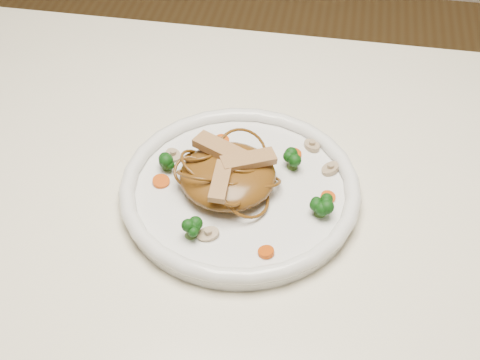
# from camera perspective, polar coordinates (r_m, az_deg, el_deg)

# --- Properties ---
(table) EXTENTS (1.20, 0.80, 0.75)m
(table) POSITION_cam_1_polar(r_m,az_deg,el_deg) (0.86, 0.54, -6.69)
(table) COLOR beige
(table) RESTS_ON ground
(plate) EXTENTS (0.37, 0.37, 0.02)m
(plate) POSITION_cam_1_polar(r_m,az_deg,el_deg) (0.79, 0.00, -1.13)
(plate) COLOR white
(plate) RESTS_ON table
(noodle_mound) EXTENTS (0.13, 0.13, 0.04)m
(noodle_mound) POSITION_cam_1_polar(r_m,az_deg,el_deg) (0.78, -1.10, 0.40)
(noodle_mound) COLOR #5D3511
(noodle_mound) RESTS_ON plate
(chicken_a) EXTENTS (0.07, 0.05, 0.01)m
(chicken_a) POSITION_cam_1_polar(r_m,az_deg,el_deg) (0.76, 0.75, 1.80)
(chicken_a) COLOR tan
(chicken_a) RESTS_ON noodle_mound
(chicken_b) EXTENTS (0.08, 0.05, 0.01)m
(chicken_b) POSITION_cam_1_polar(r_m,az_deg,el_deg) (0.78, -1.63, 2.75)
(chicken_b) COLOR tan
(chicken_b) RESTS_ON noodle_mound
(chicken_c) EXTENTS (0.02, 0.06, 0.01)m
(chicken_c) POSITION_cam_1_polar(r_m,az_deg,el_deg) (0.74, -1.76, -0.10)
(chicken_c) COLOR tan
(chicken_c) RESTS_ON noodle_mound
(broccoli_0) EXTENTS (0.03, 0.03, 0.03)m
(broccoli_0) POSITION_cam_1_polar(r_m,az_deg,el_deg) (0.81, 4.78, 1.92)
(broccoli_0) COLOR #0F420D
(broccoli_0) RESTS_ON plate
(broccoli_1) EXTENTS (0.03, 0.03, 0.03)m
(broccoli_1) POSITION_cam_1_polar(r_m,az_deg,el_deg) (0.81, -6.61, 1.76)
(broccoli_1) COLOR #0F420D
(broccoli_1) RESTS_ON plate
(broccoli_2) EXTENTS (0.03, 0.03, 0.03)m
(broccoli_2) POSITION_cam_1_polar(r_m,az_deg,el_deg) (0.72, -4.52, -4.23)
(broccoli_2) COLOR #0F420D
(broccoli_2) RESTS_ON plate
(broccoli_3) EXTENTS (0.03, 0.03, 0.03)m
(broccoli_3) POSITION_cam_1_polar(r_m,az_deg,el_deg) (0.75, 7.28, -2.26)
(broccoli_3) COLOR #0F420D
(broccoli_3) RESTS_ON plate
(carrot_0) EXTENTS (0.03, 0.03, 0.00)m
(carrot_0) POSITION_cam_1_polar(r_m,az_deg,el_deg) (0.83, 4.79, 2.31)
(carrot_0) COLOR #C24307
(carrot_0) RESTS_ON plate
(carrot_1) EXTENTS (0.03, 0.03, 0.00)m
(carrot_1) POSITION_cam_1_polar(r_m,az_deg,el_deg) (0.80, -7.11, -0.14)
(carrot_1) COLOR #C24307
(carrot_1) RESTS_ON plate
(carrot_2) EXTENTS (0.02, 0.02, 0.00)m
(carrot_2) POSITION_cam_1_polar(r_m,az_deg,el_deg) (0.78, 7.90, -1.55)
(carrot_2) COLOR #C24307
(carrot_2) RESTS_ON plate
(carrot_3) EXTENTS (0.02, 0.02, 0.00)m
(carrot_3) POSITION_cam_1_polar(r_m,az_deg,el_deg) (0.85, -1.62, 3.60)
(carrot_3) COLOR #C24307
(carrot_3) RESTS_ON plate
(carrot_4) EXTENTS (0.02, 0.02, 0.00)m
(carrot_4) POSITION_cam_1_polar(r_m,az_deg,el_deg) (0.72, 2.36, -6.48)
(carrot_4) COLOR #C24307
(carrot_4) RESTS_ON plate
(mushroom_0) EXTENTS (0.03, 0.03, 0.01)m
(mushroom_0) POSITION_cam_1_polar(r_m,az_deg,el_deg) (0.73, -2.87, -4.91)
(mushroom_0) COLOR tan
(mushroom_0) RESTS_ON plate
(mushroom_1) EXTENTS (0.04, 0.04, 0.01)m
(mushroom_1) POSITION_cam_1_polar(r_m,az_deg,el_deg) (0.81, 8.12, 0.99)
(mushroom_1) COLOR tan
(mushroom_1) RESTS_ON plate
(mushroom_2) EXTENTS (0.03, 0.03, 0.01)m
(mushroom_2) POSITION_cam_1_polar(r_m,az_deg,el_deg) (0.83, -6.00, 2.21)
(mushroom_2) COLOR tan
(mushroom_2) RESTS_ON plate
(mushroom_3) EXTENTS (0.04, 0.04, 0.01)m
(mushroom_3) POSITION_cam_1_polar(r_m,az_deg,el_deg) (0.84, 6.47, 3.08)
(mushroom_3) COLOR tan
(mushroom_3) RESTS_ON plate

